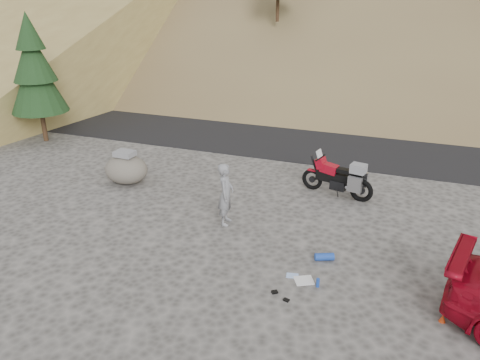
# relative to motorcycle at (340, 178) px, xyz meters

# --- Properties ---
(ground) EXTENTS (140.00, 140.00, 0.00)m
(ground) POSITION_rel_motorcycle_xyz_m (-1.19, -3.21, -0.58)
(ground) COLOR #45433F
(ground) RESTS_ON ground
(road) EXTENTS (120.00, 7.00, 0.05)m
(road) POSITION_rel_motorcycle_xyz_m (-1.19, 5.79, -0.58)
(road) COLOR black
(road) RESTS_ON ground
(conifer_verge) EXTENTS (2.20, 2.20, 5.04)m
(conifer_verge) POSITION_rel_motorcycle_xyz_m (-12.19, 1.29, 2.31)
(conifer_verge) COLOR #342113
(conifer_verge) RESTS_ON ground
(motorcycle) EXTENTS (2.25, 0.95, 1.35)m
(motorcycle) POSITION_rel_motorcycle_xyz_m (0.00, 0.00, 0.00)
(motorcycle) COLOR black
(motorcycle) RESTS_ON ground
(man) EXTENTS (0.49, 0.67, 1.70)m
(man) POSITION_rel_motorcycle_xyz_m (-2.56, -2.81, -0.58)
(man) COLOR gray
(man) RESTS_ON ground
(boulder) EXTENTS (1.65, 1.49, 1.09)m
(boulder) POSITION_rel_motorcycle_xyz_m (-6.60, -1.35, -0.10)
(boulder) COLOR #534F47
(boulder) RESTS_ON ground
(small_rock) EXTENTS (0.74, 0.67, 0.44)m
(small_rock) POSITION_rel_motorcycle_xyz_m (-6.84, -1.30, -0.36)
(small_rock) COLOR #534F47
(small_rock) RESTS_ON ground
(gear_white_cloth) EXTENTS (0.52, 0.50, 0.01)m
(gear_white_cloth) POSITION_rel_motorcycle_xyz_m (0.02, -4.70, -0.57)
(gear_white_cloth) COLOR white
(gear_white_cloth) RESTS_ON ground
(gear_blue_mat) EXTENTS (0.48, 0.33, 0.18)m
(gear_blue_mat) POSITION_rel_motorcycle_xyz_m (0.27, -3.73, -0.49)
(gear_blue_mat) COLOR #1C42A8
(gear_blue_mat) RESTS_ON ground
(gear_bottle) EXTENTS (0.08, 0.08, 0.20)m
(gear_bottle) POSITION_rel_motorcycle_xyz_m (0.34, -4.82, -0.48)
(gear_bottle) COLOR #1C42A8
(gear_bottle) RESTS_ON ground
(gear_funnel) EXTENTS (0.17, 0.17, 0.16)m
(gear_funnel) POSITION_rel_motorcycle_xyz_m (2.79, -5.10, -0.50)
(gear_funnel) COLOR #BF330C
(gear_funnel) RESTS_ON ground
(gear_glove_a) EXTENTS (0.14, 0.11, 0.03)m
(gear_glove_a) POSITION_rel_motorcycle_xyz_m (-0.16, -5.51, -0.56)
(gear_glove_a) COLOR black
(gear_glove_a) RESTS_ON ground
(gear_glove_b) EXTENTS (0.16, 0.15, 0.04)m
(gear_glove_b) POSITION_rel_motorcycle_xyz_m (-0.46, -5.34, -0.56)
(gear_glove_b) COLOR black
(gear_glove_b) RESTS_ON ground
(gear_blue_cloth) EXTENTS (0.30, 0.24, 0.01)m
(gear_blue_cloth) POSITION_rel_motorcycle_xyz_m (-0.27, -4.61, -0.57)
(gear_blue_cloth) COLOR #9CBCF2
(gear_blue_cloth) RESTS_ON ground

